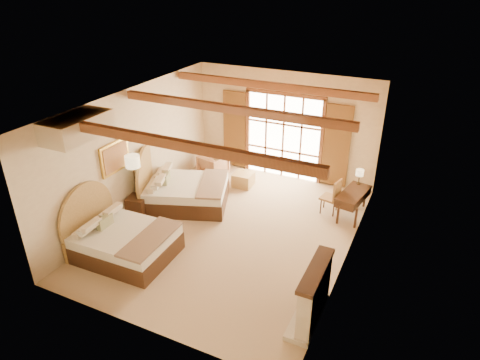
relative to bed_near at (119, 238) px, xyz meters
The scene contains 19 objects.
floor 2.68m from the bed_near, 45.61° to the left, with size 7.00×7.00×0.00m, color tan.
wall_back 5.83m from the bed_near, 71.03° to the left, with size 5.50×5.50×0.00m, color beige.
wall_left 2.41m from the bed_near, 115.29° to the left, with size 7.00×7.00×0.00m, color beige.
wall_right 5.12m from the bed_near, 22.37° to the left, with size 7.00×7.00×0.00m, color beige.
ceiling 3.84m from the bed_near, 45.61° to the left, with size 7.00×7.00×0.00m, color #AD6B31.
ceiling_beams 3.76m from the bed_near, 45.61° to the left, with size 5.39×4.60×0.18m, color #955732, non-canonical shape.
french_doors 5.71m from the bed_near, 70.83° to the left, with size 3.95×0.08×2.60m.
fireplace 4.45m from the bed_near, ahead, with size 0.46×1.40×1.16m.
painting 1.95m from the bed_near, 126.55° to the left, with size 0.06×0.95×0.75m.
canopy_valance 2.59m from the bed_near, 169.08° to the right, with size 0.70×1.40×0.45m, color beige.
bed_near is the anchor object (origin of this frame).
bed_far 2.53m from the bed_near, 90.13° to the left, with size 2.70×2.29×1.43m.
nightstand 1.60m from the bed_near, 113.32° to the left, with size 0.47×0.47×0.56m, color #412218.
floor_lamp 1.92m from the bed_near, 113.35° to the left, with size 0.36×0.36×1.69m.
armchair 4.42m from the bed_near, 90.42° to the left, with size 0.73×0.75×0.69m, color #AB724C.
ottoman 4.34m from the bed_near, 75.55° to the left, with size 0.54×0.54×0.40m, color tan.
desk 5.81m from the bed_near, 42.12° to the left, with size 0.74×1.31×0.67m.
desk_chair 5.34m from the bed_near, 45.12° to the left, with size 0.50×0.50×0.96m.
desk_lamp 6.20m from the bed_near, 45.66° to the left, with size 0.20×0.20×0.41m.
Camera 1 is at (3.94, -7.86, 5.80)m, focal length 32.00 mm.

